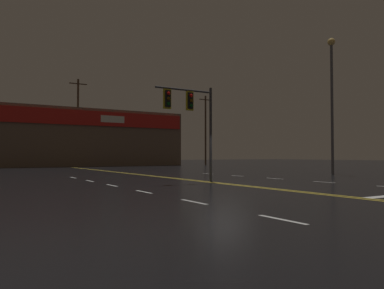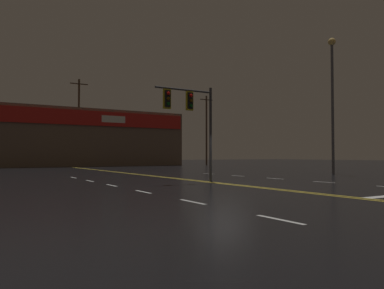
{
  "view_description": "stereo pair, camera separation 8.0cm",
  "coord_description": "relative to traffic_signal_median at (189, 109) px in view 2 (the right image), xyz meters",
  "views": [
    {
      "loc": [
        -10.88,
        -14.85,
        1.36
      ],
      "look_at": [
        0.0,
        3.04,
        2.0
      ],
      "focal_mm": 35.0,
      "sensor_mm": 36.0,
      "label": 1
    },
    {
      "loc": [
        -10.81,
        -14.89,
        1.36
      ],
      "look_at": [
        0.0,
        3.04,
        2.0
      ],
      "focal_mm": 35.0,
      "sensor_mm": 36.0,
      "label": 2
    }
  ],
  "objects": [
    {
      "name": "traffic_signal_median",
      "position": [
        0.0,
        0.0,
        0.0
      ],
      "size": [
        3.32,
        0.36,
        4.98
      ],
      "color": "#38383D",
      "rests_on": "ground"
    },
    {
      "name": "ground_plane",
      "position": [
        1.13,
        -1.51,
        -3.75
      ],
      "size": [
        200.0,
        200.0,
        0.0
      ],
      "primitive_type": "plane",
      "color": "black"
    },
    {
      "name": "streetlight_far_left",
      "position": [
        13.5,
        1.85,
        2.66
      ],
      "size": [
        0.56,
        0.56,
        10.15
      ],
      "color": "#59595E",
      "rests_on": "ground"
    },
    {
      "name": "building_backdrop",
      "position": [
        1.13,
        35.94,
        0.0
      ],
      "size": [
        32.05,
        10.23,
        7.49
      ],
      "color": "brown",
      "rests_on": "ground"
    },
    {
      "name": "road_markings",
      "position": [
        2.1,
        -2.94,
        -3.75
      ],
      "size": [
        15.07,
        60.0,
        0.01
      ],
      "color": "gold",
      "rests_on": "ground"
    },
    {
      "name": "utility_pole_row",
      "position": [
        0.11,
        31.34,
        2.2
      ],
      "size": [
        43.92,
        0.26,
        12.65
      ],
      "color": "#4C3828",
      "rests_on": "ground"
    }
  ]
}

